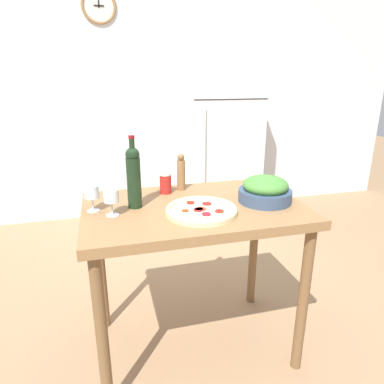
% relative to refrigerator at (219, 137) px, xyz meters
% --- Properties ---
extents(ground_plane, '(14.00, 14.00, 0.00)m').
position_rel_refrigerator_xyz_m(ground_plane, '(-0.79, -1.88, -0.94)').
color(ground_plane, '#9E7A56').
extents(wall_back, '(6.40, 0.09, 2.60)m').
position_rel_refrigerator_xyz_m(wall_back, '(-0.79, 0.40, 0.36)').
color(wall_back, silver).
rests_on(wall_back, ground_plane).
extents(refrigerator, '(0.76, 0.74, 1.88)m').
position_rel_refrigerator_xyz_m(refrigerator, '(0.00, 0.00, 0.00)').
color(refrigerator, white).
rests_on(refrigerator, ground_plane).
extents(prep_counter, '(1.15, 0.74, 0.91)m').
position_rel_refrigerator_xyz_m(prep_counter, '(-0.79, -1.88, -0.15)').
color(prep_counter, olive).
rests_on(prep_counter, ground_plane).
extents(wine_bottle, '(0.07, 0.07, 0.37)m').
position_rel_refrigerator_xyz_m(wine_bottle, '(-1.09, -1.83, 0.14)').
color(wine_bottle, black).
rests_on(wine_bottle, prep_counter).
extents(wine_glass_near, '(0.07, 0.07, 0.13)m').
position_rel_refrigerator_xyz_m(wine_glass_near, '(-1.21, -1.92, 0.07)').
color(wine_glass_near, silver).
rests_on(wine_glass_near, prep_counter).
extents(wine_glass_far, '(0.07, 0.07, 0.13)m').
position_rel_refrigerator_xyz_m(wine_glass_far, '(-1.30, -1.83, 0.07)').
color(wine_glass_far, silver).
rests_on(wine_glass_far, prep_counter).
extents(pepper_mill, '(0.05, 0.05, 0.22)m').
position_rel_refrigerator_xyz_m(pepper_mill, '(-0.79, -1.61, 0.08)').
color(pepper_mill, olive).
rests_on(pepper_mill, prep_counter).
extents(salad_bowl, '(0.28, 0.28, 0.14)m').
position_rel_refrigerator_xyz_m(salad_bowl, '(-0.40, -1.93, 0.04)').
color(salad_bowl, '#384C6B').
rests_on(salad_bowl, prep_counter).
extents(homemade_pizza, '(0.36, 0.36, 0.03)m').
position_rel_refrigerator_xyz_m(homemade_pizza, '(-0.78, -2.00, -0.01)').
color(homemade_pizza, beige).
rests_on(homemade_pizza, prep_counter).
extents(salt_canister, '(0.07, 0.07, 0.12)m').
position_rel_refrigerator_xyz_m(salt_canister, '(-0.89, -1.65, 0.03)').
color(salt_canister, '#B2231E').
rests_on(salt_canister, prep_counter).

